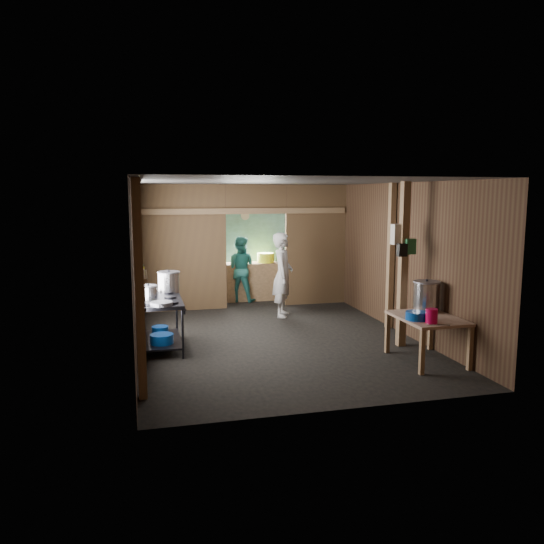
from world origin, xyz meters
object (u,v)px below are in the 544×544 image
object	(u,v)px
gas_range	(161,324)
stove_pot_large	(169,282)
prep_table	(427,339)
pink_bucket	(432,316)
stock_pot	(426,297)
cook	(283,275)
yellow_tub	(266,258)

from	to	relation	value
gas_range	stove_pot_large	distance (m)	0.79
prep_table	pink_bucket	xyz separation A→B (m)	(-0.14, -0.35, 0.43)
stove_pot_large	pink_bucket	xyz separation A→B (m)	(3.40, -2.45, -0.20)
stock_pot	pink_bucket	bearing A→B (deg)	-114.41
cook	stock_pot	bearing A→B (deg)	-133.67
prep_table	cook	xyz separation A→B (m)	(-1.27, 3.30, 0.50)
gas_range	stock_pot	bearing A→B (deg)	-17.33
prep_table	cook	bearing A→B (deg)	111.06
yellow_tub	cook	size ratio (longest dim) A/B	0.23
prep_table	stock_pot	distance (m)	0.68
gas_range	cook	size ratio (longest dim) A/B	0.81
stock_pot	stove_pot_large	bearing A→B (deg)	154.99
cook	pink_bucket	bearing A→B (deg)	-142.83
stove_pot_large	yellow_tub	distance (m)	3.79
pink_bucket	yellow_tub	bearing A→B (deg)	100.95
stove_pot_large	cook	size ratio (longest dim) A/B	0.22
prep_table	stove_pot_large	world-z (taller)	stove_pot_large
stock_pot	pink_bucket	world-z (taller)	stock_pot
gas_range	prep_table	xyz separation A→B (m)	(3.71, -1.58, -0.07)
gas_range	yellow_tub	world-z (taller)	yellow_tub
gas_range	cook	bearing A→B (deg)	35.17
prep_table	yellow_tub	bearing A→B (deg)	103.24
prep_table	pink_bucket	distance (m)	0.57
pink_bucket	cook	size ratio (longest dim) A/B	0.12
yellow_tub	pink_bucket	bearing A→B (deg)	-79.05
yellow_tub	cook	world-z (taller)	cook
gas_range	prep_table	world-z (taller)	gas_range
prep_table	stock_pot	xyz separation A→B (m)	(0.18, 0.37, 0.55)
stove_pot_large	cook	xyz separation A→B (m)	(2.27, 1.20, -0.13)
prep_table	cook	world-z (taller)	cook
prep_table	yellow_tub	xyz separation A→B (m)	(-1.19, 5.08, 0.63)
pink_bucket	stove_pot_large	bearing A→B (deg)	144.18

